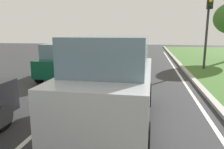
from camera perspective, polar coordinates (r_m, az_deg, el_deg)
ground_plane at (r=10.52m, az=-1.01°, el=-1.81°), size 60.00×60.00×0.00m
lane_line_center at (r=10.67m, az=-4.70°, el=-1.64°), size 0.12×32.00×0.01m
lane_line_right_edge at (r=10.48m, az=18.73°, el=-2.46°), size 0.12×32.00×0.01m
curb_right at (r=10.56m, az=21.43°, el=-2.22°), size 0.24×48.00×0.12m
car_suv_ahead at (r=5.45m, az=0.02°, el=-1.66°), size 2.01×4.52×2.28m
car_hatchback_far at (r=11.36m, az=-12.62°, el=3.42°), size 1.79×3.73×1.78m
traffic_light_near_right at (r=14.68m, az=24.01°, el=13.79°), size 0.32×0.50×4.84m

